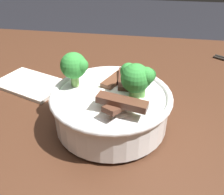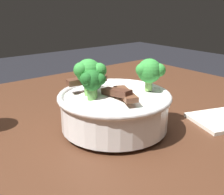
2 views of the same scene
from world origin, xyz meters
name	(u,v)px [view 1 (image 1 of 2)]	position (x,y,z in m)	size (l,w,h in m)	color
dining_table	(148,159)	(0.00, 0.00, 0.65)	(1.24, 0.99, 0.76)	#472819
rice_bowl	(111,104)	(-0.08, -0.03, 0.81)	(0.22, 0.22, 0.14)	white
folded_napkin	(30,84)	(-0.30, 0.09, 0.77)	(0.16, 0.10, 0.01)	silver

